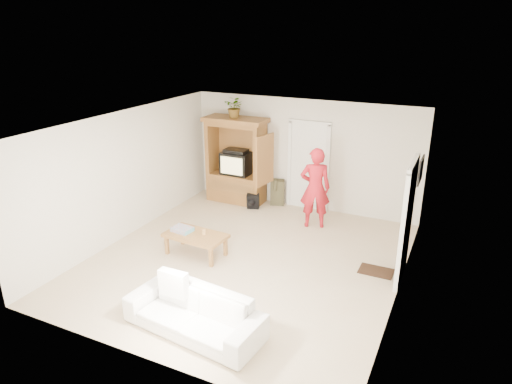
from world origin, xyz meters
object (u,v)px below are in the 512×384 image
armoire (237,166)px  sofa (194,313)px  coffee_table (196,237)px  man (315,188)px

armoire → sofa: (1.83, -4.88, -0.61)m
sofa → coffee_table: bearing=128.3°
armoire → coffee_table: armoire is taller
armoire → sofa: 5.25m
armoire → coffee_table: bearing=-78.2°
armoire → man: (2.22, -0.66, -0.02)m
man → coffee_table: size_ratio=1.47×
man → coffee_table: (-1.61, -2.24, -0.51)m
armoire → sofa: bearing=-69.4°
sofa → armoire: bearing=117.1°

